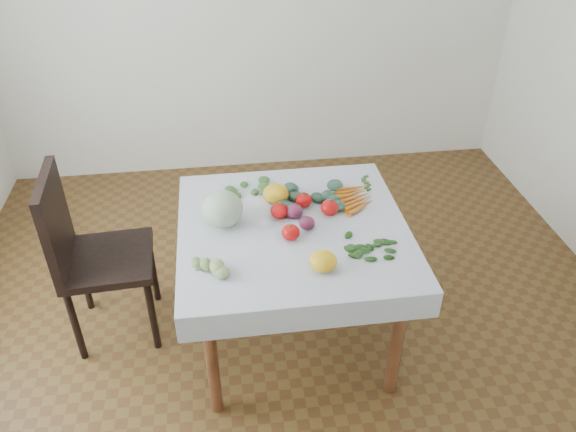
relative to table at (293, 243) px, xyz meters
name	(u,v)px	position (x,y,z in m)	size (l,w,h in m)	color
ground	(292,334)	(0.00, 0.00, -0.65)	(4.00, 4.00, 0.00)	brown
back_wall	(254,0)	(0.00, 2.00, 0.70)	(4.00, 0.04, 2.70)	white
table	(293,243)	(0.00, 0.00, 0.00)	(1.00, 1.00, 0.75)	brown
tablecloth	(293,227)	(0.00, 0.00, 0.10)	(1.12, 1.12, 0.01)	white
chair	(86,248)	(-1.06, 0.19, -0.07)	(0.49, 0.49, 1.02)	black
cabbage	(223,209)	(-0.34, 0.07, 0.19)	(0.20, 0.20, 0.18)	beige
tomato_a	(279,211)	(-0.06, 0.09, 0.14)	(0.09, 0.09, 0.08)	red
tomato_b	(291,232)	(-0.03, -0.10, 0.14)	(0.09, 0.09, 0.08)	red
tomato_c	(330,208)	(0.20, 0.08, 0.14)	(0.09, 0.09, 0.08)	red
tomato_d	(304,200)	(0.08, 0.17, 0.14)	(0.09, 0.09, 0.08)	red
heirloom_back	(276,194)	(-0.06, 0.24, 0.15)	(0.14, 0.14, 0.10)	yellow
heirloom_front	(323,261)	(0.09, -0.34, 0.15)	(0.12, 0.12, 0.09)	yellow
onion_a	(307,223)	(0.06, -0.02, 0.14)	(0.08, 0.08, 0.07)	#4F162F
onion_b	(294,211)	(0.02, 0.08, 0.14)	(0.09, 0.09, 0.07)	#4F162F
tomatillo_cluster	(210,267)	(-0.41, -0.29, 0.13)	(0.17, 0.12, 0.05)	#99B669
carrot_bunch	(356,197)	(0.36, 0.20, 0.12)	(0.20, 0.28, 0.03)	orange
kale_bunch	(310,198)	(0.12, 0.21, 0.13)	(0.33, 0.31, 0.05)	#395E48
basil_bunch	(372,245)	(0.35, -0.21, 0.11)	(0.27, 0.21, 0.01)	#1E4916
dill_bunch	(248,188)	(-0.19, 0.37, 0.11)	(0.24, 0.18, 0.02)	#497334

